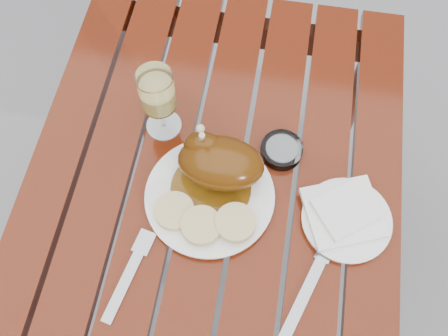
# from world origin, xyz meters

# --- Properties ---
(ground) EXTENTS (60.00, 60.00, 0.00)m
(ground) POSITION_xyz_m (0.00, 0.00, 0.00)
(ground) COLOR slate
(ground) RESTS_ON ground
(table) EXTENTS (0.80, 1.20, 0.75)m
(table) POSITION_xyz_m (0.00, 0.00, 0.38)
(table) COLOR maroon
(table) RESTS_ON ground
(dinner_plate) EXTENTS (0.27, 0.27, 0.02)m
(dinner_plate) POSITION_xyz_m (0.00, 0.02, 0.76)
(dinner_plate) COLOR white
(dinner_plate) RESTS_ON table
(roast_duck) EXTENTS (0.19, 0.18, 0.13)m
(roast_duck) POSITION_xyz_m (0.01, 0.08, 0.82)
(roast_duck) COLOR #5E390A
(roast_duck) RESTS_ON dinner_plate
(bread_dumplings) EXTENTS (0.21, 0.10, 0.03)m
(bread_dumplings) POSITION_xyz_m (0.00, -0.04, 0.78)
(bread_dumplings) COLOR #D7C283
(bread_dumplings) RESTS_ON dinner_plate
(wine_glass) EXTENTS (0.10, 0.10, 0.19)m
(wine_glass) POSITION_xyz_m (-0.13, 0.18, 0.84)
(wine_glass) COLOR #EFDC6C
(wine_glass) RESTS_ON table
(side_plate) EXTENTS (0.23, 0.23, 0.01)m
(side_plate) POSITION_xyz_m (0.29, 0.02, 0.76)
(side_plate) COLOR white
(side_plate) RESTS_ON table
(napkin) EXTENTS (0.19, 0.18, 0.01)m
(napkin) POSITION_xyz_m (0.28, 0.03, 0.77)
(napkin) COLOR white
(napkin) RESTS_ON side_plate
(ashtray) EXTENTS (0.12, 0.12, 0.02)m
(ashtray) POSITION_xyz_m (0.14, 0.16, 0.76)
(ashtray) COLOR #B2B7BC
(ashtray) RESTS_ON table
(fork) EXTENTS (0.06, 0.18, 0.01)m
(fork) POSITION_xyz_m (-0.13, -0.17, 0.75)
(fork) COLOR gray
(fork) RESTS_ON table
(knife) EXTENTS (0.10, 0.23, 0.01)m
(knife) POSITION_xyz_m (0.23, -0.12, 0.75)
(knife) COLOR gray
(knife) RESTS_ON table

